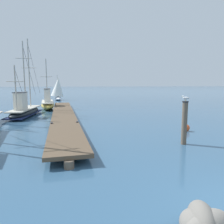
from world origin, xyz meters
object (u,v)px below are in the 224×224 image
fishing_boat_2 (48,103)px  mooring_piling (184,122)px  distant_sailboat (58,89)px  perched_seagull (186,98)px  mooring_buoy (186,128)px  fishing_boat_3 (24,110)px

fishing_boat_2 → mooring_piling: (8.33, -16.44, 0.45)m
fishing_boat_2 → distant_sailboat: size_ratio=1.39×
mooring_piling → distant_sailboat: distant_sailboat is taller
mooring_piling → perched_seagull: bearing=-46.7°
mooring_buoy → distant_sailboat: bearing=109.5°
fishing_boat_3 → perched_seagull: (9.71, -10.77, 1.67)m
mooring_piling → perched_seagull: 1.18m
mooring_piling → mooring_buoy: bearing=58.1°
fishing_boat_3 → mooring_buoy: size_ratio=15.99×
fishing_boat_2 → mooring_buoy: 17.07m
fishing_boat_3 → mooring_piling: size_ratio=3.86×
mooring_buoy → distant_sailboat: distant_sailboat is taller
mooring_buoy → fishing_boat_3: bearing=143.9°
fishing_boat_2 → perched_seagull: bearing=-63.1°
perched_seagull → fishing_boat_3: bearing=132.0°
fishing_boat_2 → perched_seagull: (8.33, -16.44, 1.63)m
fishing_boat_2 → fishing_boat_3: bearing=-103.6°
mooring_piling → distant_sailboat: size_ratio=0.47×
fishing_boat_3 → mooring_buoy: 13.97m
mooring_piling → distant_sailboat: (-8.04, 29.70, 0.94)m
perched_seagull → distant_sailboat: 30.78m
mooring_buoy → fishing_boat_2: bearing=125.5°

